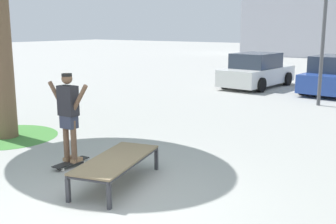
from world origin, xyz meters
TOP-DOWN VIEW (x-y plane):
  - ground_plane at (0.00, 0.00)m, footprint 120.00×120.00m
  - skate_box at (-0.36, 0.65)m, footprint 1.22×2.03m
  - skateboard at (-1.70, 0.83)m, footprint 0.23×0.81m
  - skater at (-1.70, 0.83)m, footprint 1.00×0.29m
  - grass_patch_near_left at (-4.66, 1.42)m, footprint 2.42×2.42m
  - car_white at (-3.17, 12.91)m, footprint 2.14×4.31m
  - car_blue at (0.12, 13.16)m, footprint 2.12×4.30m

SIDE VIEW (x-z plane):
  - ground_plane at x=0.00m, z-range 0.00..0.00m
  - grass_patch_near_left at x=-4.66m, z-range 0.00..0.01m
  - skateboard at x=-1.70m, z-range 0.03..0.12m
  - skate_box at x=-0.36m, z-range 0.18..0.64m
  - car_white at x=-3.17m, z-range -0.06..1.44m
  - car_blue at x=0.12m, z-range -0.06..1.44m
  - skater at x=-1.70m, z-range 0.22..1.92m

